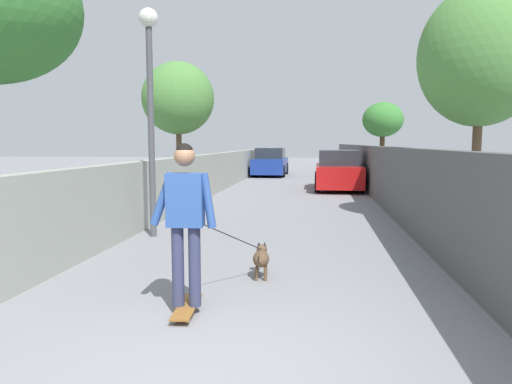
{
  "coord_description": "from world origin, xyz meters",
  "views": [
    {
      "loc": [
        -3.21,
        -0.85,
        1.83
      ],
      "look_at": [
        4.46,
        0.15,
        1.0
      ],
      "focal_mm": 32.44,
      "sensor_mm": 36.0,
      "label": 1
    }
  ],
  "objects_px": {
    "tree_left_far": "(178,99)",
    "car_near": "(338,171)",
    "tree_right_mid": "(481,57)",
    "dog": "(261,258)",
    "tree_right_distant": "(383,120)",
    "skateboard": "(187,307)",
    "person_skateboarder": "(185,211)",
    "lamp_post": "(150,83)",
    "car_far": "(271,163)"
  },
  "relations": [
    {
      "from": "car_near",
      "to": "tree_left_far",
      "type": "bearing_deg",
      "value": 109.39
    },
    {
      "from": "tree_left_far",
      "to": "car_near",
      "type": "distance_m",
      "value": 6.68
    },
    {
      "from": "tree_right_mid",
      "to": "lamp_post",
      "type": "bearing_deg",
      "value": 107.84
    },
    {
      "from": "lamp_post",
      "to": "skateboard",
      "type": "relative_size",
      "value": 5.32
    },
    {
      "from": "tree_right_distant",
      "to": "skateboard",
      "type": "relative_size",
      "value": 4.54
    },
    {
      "from": "tree_right_distant",
      "to": "lamp_post",
      "type": "distance_m",
      "value": 14.97
    },
    {
      "from": "skateboard",
      "to": "dog",
      "type": "relative_size",
      "value": 0.48
    },
    {
      "from": "car_near",
      "to": "tree_right_distant",
      "type": "bearing_deg",
      "value": -28.78
    },
    {
      "from": "tree_left_far",
      "to": "skateboard",
      "type": "height_order",
      "value": "tree_left_far"
    },
    {
      "from": "tree_right_mid",
      "to": "car_near",
      "type": "xyz_separation_m",
      "value": [
        7.53,
        2.63,
        -2.95
      ]
    },
    {
      "from": "tree_right_distant",
      "to": "skateboard",
      "type": "bearing_deg",
      "value": 165.95
    },
    {
      "from": "tree_right_distant",
      "to": "skateboard",
      "type": "xyz_separation_m",
      "value": [
        -17.54,
        4.39,
        -2.79
      ]
    },
    {
      "from": "tree_right_mid",
      "to": "tree_right_distant",
      "type": "bearing_deg",
      "value": 2.25
    },
    {
      "from": "tree_right_distant",
      "to": "car_near",
      "type": "relative_size",
      "value": 0.97
    },
    {
      "from": "tree_right_mid",
      "to": "person_skateboarder",
      "type": "xyz_separation_m",
      "value": [
        -6.04,
        4.84,
        -2.56
      ]
    },
    {
      "from": "tree_right_mid",
      "to": "lamp_post",
      "type": "xyz_separation_m",
      "value": [
        -2.13,
        6.63,
        -0.7
      ]
    },
    {
      "from": "lamp_post",
      "to": "car_far",
      "type": "relative_size",
      "value": 0.99
    },
    {
      "from": "skateboard",
      "to": "car_near",
      "type": "xyz_separation_m",
      "value": [
        13.57,
        -2.21,
        0.65
      ]
    },
    {
      "from": "tree_right_mid",
      "to": "lamp_post",
      "type": "height_order",
      "value": "tree_right_mid"
    },
    {
      "from": "tree_left_far",
      "to": "car_far",
      "type": "relative_size",
      "value": 1.07
    },
    {
      "from": "tree_right_distant",
      "to": "car_far",
      "type": "bearing_deg",
      "value": 57.38
    },
    {
      "from": "tree_right_distant",
      "to": "person_skateboarder",
      "type": "xyz_separation_m",
      "value": [
        -17.54,
        4.39,
        -1.75
      ]
    },
    {
      "from": "car_near",
      "to": "dog",
      "type": "bearing_deg",
      "value": 172.61
    },
    {
      "from": "tree_right_distant",
      "to": "person_skateboarder",
      "type": "distance_m",
      "value": 18.16
    },
    {
      "from": "car_near",
      "to": "person_skateboarder",
      "type": "bearing_deg",
      "value": 170.75
    },
    {
      "from": "skateboard",
      "to": "car_near",
      "type": "bearing_deg",
      "value": -9.25
    },
    {
      "from": "tree_right_mid",
      "to": "car_far",
      "type": "height_order",
      "value": "tree_right_mid"
    },
    {
      "from": "lamp_post",
      "to": "car_near",
      "type": "xyz_separation_m",
      "value": [
        9.66,
        -4.0,
        -2.25
      ]
    },
    {
      "from": "skateboard",
      "to": "person_skateboarder",
      "type": "relative_size",
      "value": 0.47
    },
    {
      "from": "tree_left_far",
      "to": "person_skateboarder",
      "type": "bearing_deg",
      "value": -162.85
    },
    {
      "from": "person_skateboarder",
      "to": "lamp_post",
      "type": "bearing_deg",
      "value": 24.59
    },
    {
      "from": "car_far",
      "to": "tree_right_distant",
      "type": "bearing_deg",
      "value": -122.62
    },
    {
      "from": "tree_right_mid",
      "to": "dog",
      "type": "bearing_deg",
      "value": 137.7
    },
    {
      "from": "tree_right_mid",
      "to": "tree_right_distant",
      "type": "distance_m",
      "value": 11.54
    },
    {
      "from": "tree_left_far",
      "to": "car_near",
      "type": "xyz_separation_m",
      "value": [
        2.03,
        -5.77,
        -2.68
      ]
    },
    {
      "from": "tree_left_far",
      "to": "car_far",
      "type": "xyz_separation_m",
      "value": [
        9.57,
        -2.37,
        -2.68
      ]
    },
    {
      "from": "tree_left_far",
      "to": "car_near",
      "type": "height_order",
      "value": "tree_left_far"
    },
    {
      "from": "skateboard",
      "to": "lamp_post",
      "type": "bearing_deg",
      "value": 24.59
    },
    {
      "from": "tree_left_far",
      "to": "lamp_post",
      "type": "height_order",
      "value": "tree_left_far"
    },
    {
      "from": "tree_right_mid",
      "to": "lamp_post",
      "type": "distance_m",
      "value": 7.0
    },
    {
      "from": "tree_right_distant",
      "to": "person_skateboarder",
      "type": "height_order",
      "value": "tree_right_distant"
    },
    {
      "from": "tree_right_mid",
      "to": "skateboard",
      "type": "bearing_deg",
      "value": 141.27
    },
    {
      "from": "tree_left_far",
      "to": "skateboard",
      "type": "distance_m",
      "value": 12.52
    },
    {
      "from": "person_skateboarder",
      "to": "car_far",
      "type": "relative_size",
      "value": 0.4
    },
    {
      "from": "tree_right_distant",
      "to": "dog",
      "type": "relative_size",
      "value": 2.17
    },
    {
      "from": "tree_left_far",
      "to": "lamp_post",
      "type": "xyz_separation_m",
      "value": [
        -7.63,
        -1.77,
        -0.43
      ]
    },
    {
      "from": "tree_left_far",
      "to": "car_far",
      "type": "bearing_deg",
      "value": -13.93
    },
    {
      "from": "tree_left_far",
      "to": "tree_right_distant",
      "type": "height_order",
      "value": "tree_left_far"
    },
    {
      "from": "lamp_post",
      "to": "skateboard",
      "type": "bearing_deg",
      "value": -155.41
    },
    {
      "from": "tree_left_far",
      "to": "dog",
      "type": "height_order",
      "value": "tree_left_far"
    }
  ]
}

